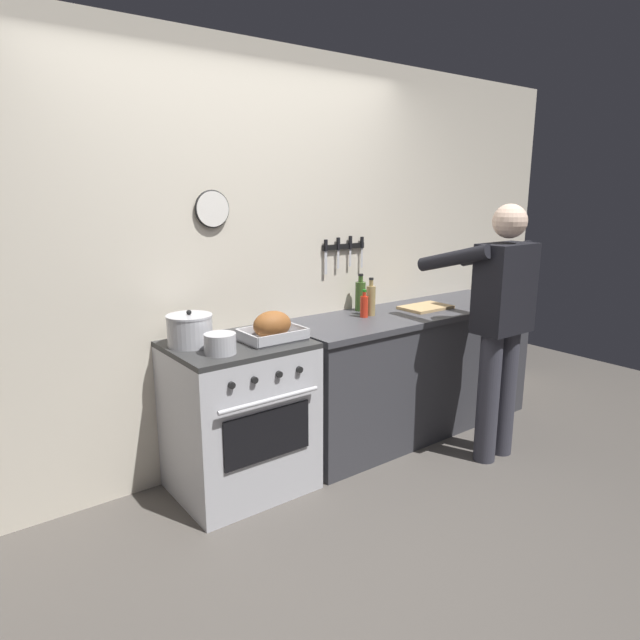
% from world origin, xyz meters
% --- Properties ---
extents(ground_plane, '(8.00, 8.00, 0.00)m').
position_xyz_m(ground_plane, '(0.00, 0.00, 0.00)').
color(ground_plane, '#4C4742').
extents(wall_back, '(6.00, 0.13, 2.60)m').
position_xyz_m(wall_back, '(-0.00, 1.35, 1.30)').
color(wall_back, beige).
rests_on(wall_back, ground).
extents(counter_block, '(2.03, 0.65, 0.90)m').
position_xyz_m(counter_block, '(1.20, 0.99, 0.45)').
color(counter_block, '#38383D').
rests_on(counter_block, ground).
extents(stove, '(0.76, 0.67, 0.90)m').
position_xyz_m(stove, '(-0.22, 0.99, 0.45)').
color(stove, '#BCBCC1').
rests_on(stove, ground).
extents(person_cook, '(0.51, 0.63, 1.66)m').
position_xyz_m(person_cook, '(1.32, 0.35, 0.95)').
color(person_cook, '#383842').
rests_on(person_cook, ground).
extents(roasting_pan, '(0.35, 0.26, 0.17)m').
position_xyz_m(roasting_pan, '(-0.03, 0.91, 0.97)').
color(roasting_pan, '#B7B7BC').
rests_on(roasting_pan, stove).
extents(stock_pot, '(0.25, 0.25, 0.20)m').
position_xyz_m(stock_pot, '(-0.45, 1.09, 0.99)').
color(stock_pot, '#B7B7BC').
rests_on(stock_pot, stove).
extents(saucepan, '(0.17, 0.17, 0.11)m').
position_xyz_m(saucepan, '(-0.40, 0.84, 0.95)').
color(saucepan, '#B7B7BC').
rests_on(saucepan, stove).
extents(cutting_board, '(0.36, 0.24, 0.02)m').
position_xyz_m(cutting_board, '(1.32, 0.97, 0.91)').
color(cutting_board, tan).
rests_on(cutting_board, counter_block).
extents(bottle_hot_sauce, '(0.05, 0.05, 0.19)m').
position_xyz_m(bottle_hot_sauce, '(0.78, 1.03, 0.98)').
color(bottle_hot_sauce, red).
rests_on(bottle_hot_sauce, counter_block).
extents(bottle_olive_oil, '(0.07, 0.07, 0.26)m').
position_xyz_m(bottle_olive_oil, '(0.90, 1.21, 1.01)').
color(bottle_olive_oil, '#385623').
rests_on(bottle_olive_oil, counter_block).
extents(bottle_vinegar, '(0.06, 0.06, 0.26)m').
position_xyz_m(bottle_vinegar, '(0.85, 1.05, 1.01)').
color(bottle_vinegar, '#997F4C').
rests_on(bottle_vinegar, counter_block).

